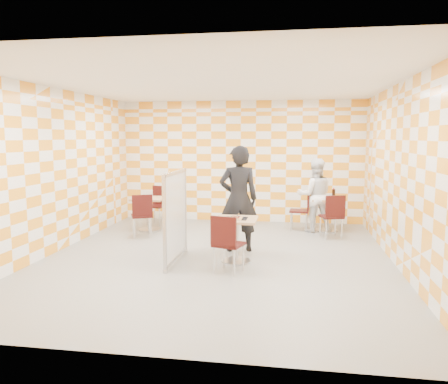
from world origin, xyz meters
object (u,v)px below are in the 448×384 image
object	(u,v)px
man_white	(315,195)
soda_bottle	(334,193)
chair_main_front	(226,240)
empty_table	(149,208)
partition	(176,216)
second_table	(327,209)
chair_second_front	(333,213)
chair_empty_far	(158,202)
sport_bottle	(321,193)
chair_second_side	(303,207)
man_dark	(239,199)
chair_empty_near	(142,212)
main_table	(236,232)

from	to	relation	value
man_white	soda_bottle	size ratio (longest dim) A/B	7.15
chair_main_front	soda_bottle	bearing A→B (deg)	61.49
empty_table	partition	world-z (taller)	partition
second_table	chair_second_front	world-z (taller)	chair_second_front
chair_empty_far	sport_bottle	distance (m)	3.87
man_white	chair_main_front	bearing A→B (deg)	57.94
chair_second_side	chair_second_front	bearing A→B (deg)	-49.91
empty_table	man_dark	bearing A→B (deg)	-33.30
empty_table	soda_bottle	bearing A→B (deg)	8.39
chair_empty_far	sport_bottle	xyz separation A→B (m)	(3.86, -0.07, 0.29)
chair_empty_near	man_dark	size ratio (longest dim) A/B	0.47
main_table	chair_main_front	xyz separation A→B (m)	(-0.06, -0.70, 0.04)
chair_second_side	man_white	xyz separation A→B (m)	(0.24, -0.04, 0.28)
main_table	chair_empty_far	distance (m)	3.74
empty_table	chair_second_side	bearing A→B (deg)	8.22
main_table	chair_second_front	world-z (taller)	chair_second_front
sport_bottle	chair_main_front	bearing A→B (deg)	-114.34
second_table	man_white	world-z (taller)	man_white
man_dark	man_white	bearing A→B (deg)	-141.49
main_table	soda_bottle	xyz separation A→B (m)	(1.85, 2.81, 0.34)
chair_second_front	chair_empty_far	bearing A→B (deg)	166.75
chair_second_front	chair_empty_near	bearing A→B (deg)	-172.58
second_table	chair_second_front	size ratio (longest dim) A/B	0.81
sport_bottle	chair_second_side	bearing A→B (deg)	-153.75
main_table	chair_empty_far	xyz separation A→B (m)	(-2.29, 2.96, 0.04)
man_white	soda_bottle	bearing A→B (deg)	-168.48
man_white	sport_bottle	world-z (taller)	man_white
man_dark	partition	bearing A→B (deg)	29.24
chair_second_front	chair_empty_far	size ratio (longest dim) A/B	1.00
main_table	man_dark	world-z (taller)	man_dark
chair_main_front	chair_second_front	size ratio (longest dim) A/B	1.00
empty_table	man_white	size ratio (longest dim) A/B	0.46
second_table	chair_empty_far	world-z (taller)	chair_empty_far
empty_table	sport_bottle	size ratio (longest dim) A/B	3.75
partition	soda_bottle	distance (m)	4.11
chair_main_front	man_dark	distance (m)	1.51
chair_empty_near	partition	distance (m)	2.03
man_dark	sport_bottle	bearing A→B (deg)	-140.79
chair_second_front	chair_second_side	bearing A→B (deg)	130.09
chair_main_front	partition	distance (m)	1.13
chair_second_side	sport_bottle	size ratio (longest dim) A/B	4.62
empty_table	sport_bottle	world-z (taller)	sport_bottle
chair_main_front	chair_second_side	distance (m)	3.62
chair_second_side	chair_main_front	bearing A→B (deg)	-110.08
sport_bottle	soda_bottle	xyz separation A→B (m)	(0.28, -0.08, 0.01)
man_dark	soda_bottle	bearing A→B (deg)	-146.39
chair_main_front	soda_bottle	world-z (taller)	soda_bottle
chair_second_side	sport_bottle	world-z (taller)	sport_bottle
second_table	empty_table	size ratio (longest dim) A/B	1.00
chair_empty_far	soda_bottle	size ratio (longest dim) A/B	4.02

